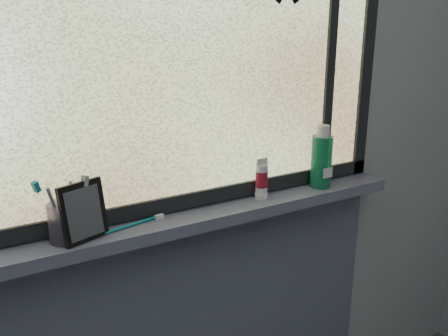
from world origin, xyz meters
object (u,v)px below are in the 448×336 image
mouthwash_bottle (322,156)px  cream_tube (262,177)px  vanity_mirror (83,212)px  toothbrush_cup (64,223)px

mouthwash_bottle → cream_tube: size_ratio=1.85×
vanity_mirror → mouthwash_bottle: (0.87, 0.02, 0.03)m
vanity_mirror → toothbrush_cup: (-0.05, 0.02, -0.03)m
mouthwash_bottle → cream_tube: mouthwash_bottle is taller
toothbrush_cup → vanity_mirror: bearing=-22.8°
toothbrush_cup → mouthwash_bottle: mouthwash_bottle is taller
cream_tube → mouthwash_bottle: bearing=-1.5°
cream_tube → vanity_mirror: bearing=-177.8°
vanity_mirror → cream_tube: vanity_mirror is taller
toothbrush_cup → cream_tube: bearing=0.2°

